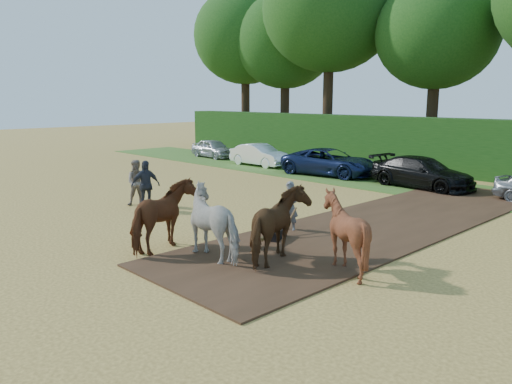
# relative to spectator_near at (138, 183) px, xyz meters

# --- Properties ---
(ground) EXTENTS (120.00, 120.00, 0.00)m
(ground) POSITION_rel_spectator_near_xyz_m (6.58, -2.58, -0.88)
(ground) COLOR gold
(ground) RESTS_ON ground
(earth_strip) EXTENTS (4.50, 17.00, 0.05)m
(earth_strip) POSITION_rel_spectator_near_xyz_m (8.08, 4.42, -0.85)
(earth_strip) COLOR #472D1C
(earth_strip) RESTS_ON ground
(grass_verge) EXTENTS (50.00, 5.00, 0.03)m
(grass_verge) POSITION_rel_spectator_near_xyz_m (6.58, 11.42, -0.86)
(grass_verge) COLOR #38601E
(grass_verge) RESTS_ON ground
(hedgerow) EXTENTS (46.00, 1.60, 3.00)m
(hedgerow) POSITION_rel_spectator_near_xyz_m (6.58, 15.92, 0.62)
(hedgerow) COLOR #14380F
(hedgerow) RESTS_ON ground
(spectator_near) EXTENTS (1.01, 1.07, 1.75)m
(spectator_near) POSITION_rel_spectator_near_xyz_m (0.00, 0.00, 0.00)
(spectator_near) COLOR tan
(spectator_near) RESTS_ON ground
(spectator_far) EXTENTS (0.67, 1.14, 1.83)m
(spectator_far) POSITION_rel_spectator_near_xyz_m (0.90, -0.21, 0.04)
(spectator_far) COLOR #292C37
(spectator_far) RESTS_ON ground
(plough_team) EXTENTS (6.19, 5.35, 1.87)m
(plough_team) POSITION_rel_spectator_near_xyz_m (7.69, -1.35, 0.05)
(plough_team) COLOR brown
(plough_team) RESTS_ON ground
(treeline) EXTENTS (48.70, 10.60, 14.21)m
(treeline) POSITION_rel_spectator_near_xyz_m (4.89, 19.11, 8.10)
(treeline) COLOR #382616
(treeline) RESTS_ON ground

